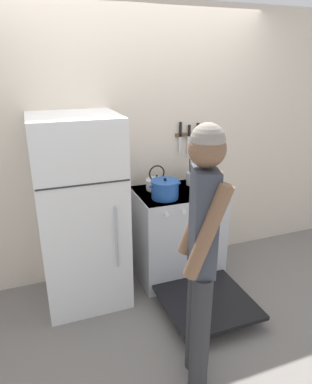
{
  "coord_description": "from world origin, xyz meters",
  "views": [
    {
      "loc": [
        -0.94,
        -3.06,
        2.02
      ],
      "look_at": [
        0.02,
        -0.45,
        0.98
      ],
      "focal_mm": 32.0,
      "sensor_mm": 36.0,
      "label": 1
    }
  ],
  "objects": [
    {
      "name": "utensil_jar",
      "position": [
        0.5,
        -0.17,
        0.96
      ],
      "size": [
        0.1,
        0.1,
        0.27
      ],
      "color": "#B7BABF",
      "rests_on": "stove_range"
    },
    {
      "name": "tea_kettle",
      "position": [
        0.13,
        -0.18,
        0.96
      ],
      "size": [
        0.26,
        0.21,
        0.24
      ],
      "color": "silver",
      "rests_on": "stove_range"
    },
    {
      "name": "person",
      "position": [
        -0.07,
        -1.49,
        0.99
      ],
      "size": [
        0.35,
        0.41,
        1.74
      ],
      "rotation": [
        0.0,
        0.0,
        1.27
      ],
      "color": "#2D2D30",
      "rests_on": "ground_plane"
    },
    {
      "name": "stove_range",
      "position": [
        0.3,
        -0.34,
        0.44
      ],
      "size": [
        0.8,
        1.32,
        0.9
      ],
      "color": "silver",
      "rests_on": "ground_plane"
    },
    {
      "name": "dutch_oven_pot",
      "position": [
        0.12,
        -0.42,
        0.98
      ],
      "size": [
        0.3,
        0.25,
        0.19
      ],
      "color": "#1E4C9E",
      "rests_on": "stove_range"
    },
    {
      "name": "wall_knife_strip",
      "position": [
        0.58,
        -0.02,
        1.37
      ],
      "size": [
        0.38,
        0.03,
        0.35
      ],
      "color": "brown"
    },
    {
      "name": "wall_back",
      "position": [
        0.0,
        0.03,
        1.27
      ],
      "size": [
        10.0,
        0.06,
        2.55
      ],
      "color": "beige",
      "rests_on": "ground_plane"
    },
    {
      "name": "ground_plane",
      "position": [
        0.0,
        0.0,
        0.0
      ],
      "size": [
        14.0,
        14.0,
        0.0
      ],
      "primitive_type": "plane",
      "color": "slate"
    },
    {
      "name": "refrigerator",
      "position": [
        -0.62,
        -0.34,
        0.83
      ],
      "size": [
        0.7,
        0.7,
        1.66
      ],
      "color": "white",
      "rests_on": "ground_plane"
    }
  ]
}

